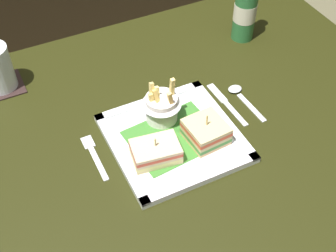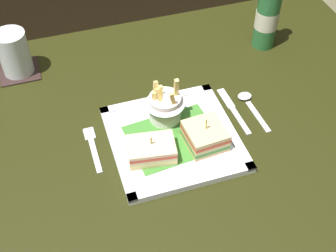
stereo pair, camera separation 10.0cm
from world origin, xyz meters
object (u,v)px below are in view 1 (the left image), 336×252
at_px(fries_cup, 161,104).
at_px(knife, 225,102).
at_px(square_plate, 174,138).
at_px(sandwich_half_right, 206,132).
at_px(fork, 94,155).
at_px(spoon, 239,94).
at_px(beer_bottle, 246,7).
at_px(dining_table, 163,175).
at_px(sandwich_half_left, 156,151).

bearing_deg(fries_cup, knife, -3.63).
xyz_separation_m(square_plate, fries_cup, (0.00, 0.06, 0.05)).
height_order(sandwich_half_right, fork, sandwich_half_right).
xyz_separation_m(fork, spoon, (0.39, 0.02, 0.00)).
distance_m(fries_cup, beer_bottle, 0.40).
relative_size(sandwich_half_right, fries_cup, 0.80).
bearing_deg(square_plate, dining_table, 129.26).
bearing_deg(sandwich_half_right, beer_bottle, 46.29).
relative_size(knife, spoon, 1.18).
height_order(sandwich_half_left, fork, sandwich_half_left).
relative_size(fries_cup, fork, 0.84).
relative_size(sandwich_half_right, beer_bottle, 0.36).
xyz_separation_m(dining_table, square_plate, (0.02, -0.02, 0.15)).
xyz_separation_m(fries_cup, knife, (0.17, -0.01, -0.05)).
relative_size(square_plate, sandwich_half_left, 2.53).
relative_size(fork, spoon, 0.98).
bearing_deg(sandwich_half_right, fork, 162.82).
bearing_deg(sandwich_half_left, knife, 21.22).
distance_m(square_plate, fries_cup, 0.08).
height_order(dining_table, knife, knife).
xyz_separation_m(beer_bottle, spoon, (-0.14, -0.20, -0.09)).
distance_m(sandwich_half_right, beer_bottle, 0.42).
bearing_deg(dining_table, sandwich_half_left, -126.78).
distance_m(sandwich_half_left, fries_cup, 0.12).
height_order(sandwich_half_left, beer_bottle, beer_bottle).
height_order(dining_table, beer_bottle, beer_bottle).
relative_size(dining_table, sandwich_half_left, 11.83).
relative_size(sandwich_half_left, fork, 0.81).
height_order(square_plate, fork, square_plate).
relative_size(square_plate, fork, 2.05).
xyz_separation_m(fries_cup, fork, (-0.18, -0.03, -0.05)).
bearing_deg(sandwich_half_right, dining_table, 143.98).
bearing_deg(fork, sandwich_half_right, -17.18).
xyz_separation_m(sandwich_half_right, spoon, (0.15, 0.10, -0.03)).
height_order(knife, spoon, spoon).
xyz_separation_m(dining_table, fries_cup, (0.02, 0.04, 0.20)).
bearing_deg(sandwich_half_left, spoon, 19.41).
distance_m(square_plate, fork, 0.18).
distance_m(square_plate, knife, 0.18).
bearing_deg(beer_bottle, sandwich_half_left, -143.68).
xyz_separation_m(fries_cup, spoon, (0.21, -0.00, -0.05)).
bearing_deg(sandwich_half_right, sandwich_half_left, 180.00).
distance_m(dining_table, fork, 0.22).
bearing_deg(fork, fries_cup, 8.34).
bearing_deg(sandwich_half_right, fries_cup, 121.29).
bearing_deg(knife, dining_table, -170.43).
xyz_separation_m(dining_table, sandwich_half_left, (-0.04, -0.06, 0.18)).
height_order(beer_bottle, knife, beer_bottle).
bearing_deg(square_plate, sandwich_half_left, -149.87).
xyz_separation_m(dining_table, sandwich_half_right, (0.08, -0.06, 0.18)).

